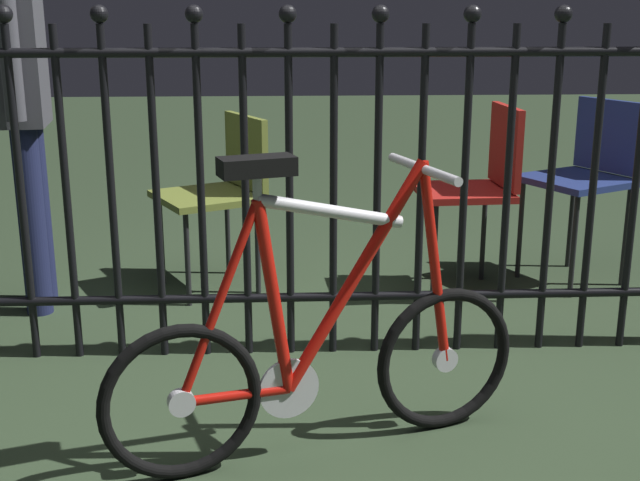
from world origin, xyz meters
TOP-DOWN VIEW (x-y plane):
  - ground_plane at (0.00, 0.00)m, footprint 20.00×20.00m
  - iron_fence at (-0.06, 0.56)m, footprint 3.48×0.07m
  - bicycle at (-0.03, -0.18)m, footprint 1.22×0.51m
  - chair_olive at (-0.40, 1.36)m, footprint 0.57×0.57m
  - chair_red at (0.75, 1.23)m, footprint 0.42×0.42m
  - chair_navy at (1.31, 1.39)m, footprint 0.57×0.57m
  - person_visitor at (-1.19, 1.12)m, footprint 0.22×0.47m

SIDE VIEW (x-z plane):
  - ground_plane at x=0.00m, z-range 0.00..0.00m
  - bicycle at x=-0.03m, z-range -0.13..0.76m
  - chair_olive at x=-0.40m, z-range 0.09..0.89m
  - chair_red at x=0.75m, z-range 0.10..0.95m
  - chair_navy at x=1.31m, z-range 0.11..0.97m
  - iron_fence at x=-0.06m, z-range 0.01..1.34m
  - person_visitor at x=-1.19m, z-range 0.15..1.74m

